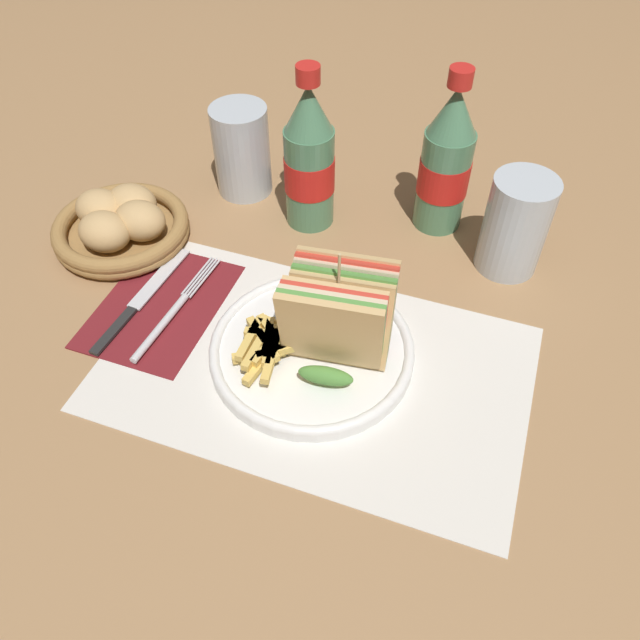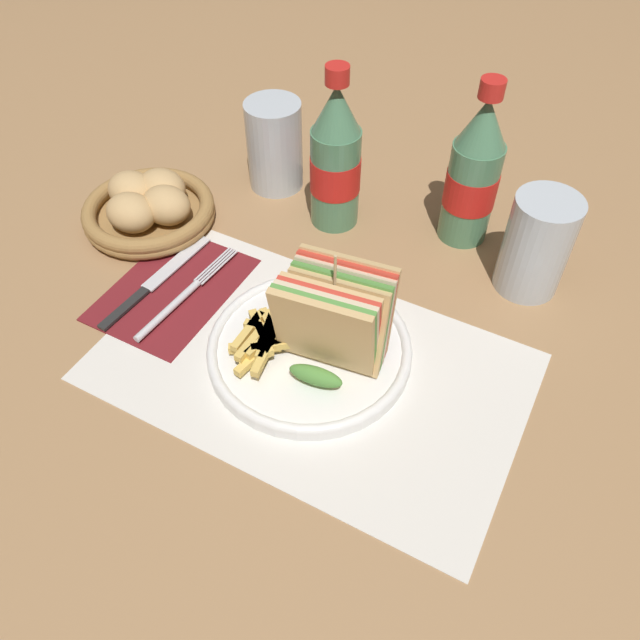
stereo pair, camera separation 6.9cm
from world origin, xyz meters
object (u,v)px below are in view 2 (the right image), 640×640
fork (179,300)px  glass_near (535,251)px  glass_far (275,145)px  club_sandwich (333,321)px  plate_main (312,349)px  bread_basket (149,208)px  knife (155,281)px  coke_bottle_far (473,175)px  coke_bottle_near (335,161)px

fork → glass_near: size_ratio=1.43×
glass_far → club_sandwich: bearing=-48.9°
plate_main → glass_near: size_ratio=1.80×
club_sandwich → bread_basket: bearing=162.8°
plate_main → club_sandwich: club_sandwich is taller
knife → bread_basket: bread_basket is taller
fork → bread_basket: bearing=143.2°
knife → fork: bearing=-13.9°
club_sandwich → glass_far: club_sandwich is taller
fork → glass_near: bearing=37.0°
club_sandwich → coke_bottle_far: 0.29m
club_sandwich → fork: bearing=-177.6°
bread_basket → plate_main: bearing=-18.7°
plate_main → coke_bottle_far: 0.31m
glass_far → coke_bottle_near: bearing=-16.9°
glass_far → bread_basket: size_ratio=0.71×
plate_main → bread_basket: bread_basket is taller
glass_far → knife: bearing=-95.3°
knife → glass_far: size_ratio=1.51×
plate_main → glass_near: glass_near is taller
knife → bread_basket: 0.13m
knife → coke_bottle_near: 0.28m
club_sandwich → glass_far: (-0.23, 0.27, -0.01)m
knife → club_sandwich: bearing=2.3°
plate_main → bread_basket: bearing=161.3°
coke_bottle_far → bread_basket: bearing=-155.4°
coke_bottle_near → glass_far: 0.12m
club_sandwich → plate_main: bearing=-177.8°
plate_main → club_sandwich: size_ratio=1.61×
club_sandwich → coke_bottle_far: coke_bottle_far is taller
club_sandwich → fork: (-0.21, -0.01, -0.06)m
knife → glass_far: glass_far is taller
club_sandwich → fork: 0.22m
club_sandwich → bread_basket: club_sandwich is taller
plate_main → fork: size_ratio=1.26×
glass_far → bread_basket: (-0.11, -0.16, -0.04)m
knife → coke_bottle_near: coke_bottle_near is taller
plate_main → coke_bottle_near: coke_bottle_near is taller
plate_main → glass_far: bearing=127.6°
glass_near → knife: bearing=-151.7°
plate_main → glass_far: size_ratio=1.80×
coke_bottle_far → glass_far: (-0.28, -0.02, -0.03)m
glass_near → bread_basket: glass_near is taller
club_sandwich → bread_basket: size_ratio=0.80×
coke_bottle_far → bread_basket: (-0.39, -0.18, -0.07)m
glass_far → fork: bearing=-85.0°
glass_near → bread_basket: bearing=-166.0°
plate_main → glass_far: (-0.21, 0.27, 0.05)m
knife → glass_far: 0.27m
club_sandwich → fork: club_sandwich is taller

